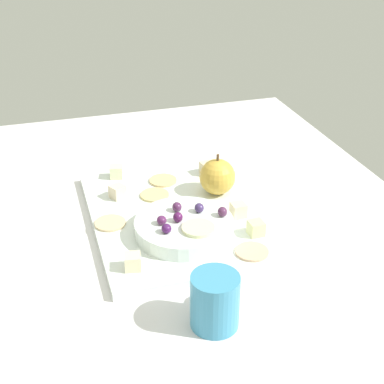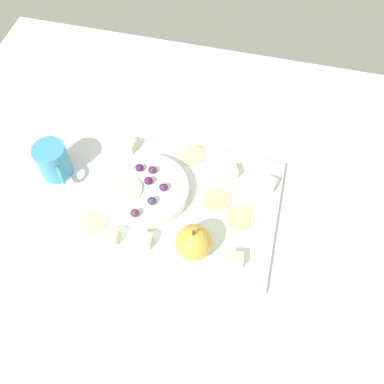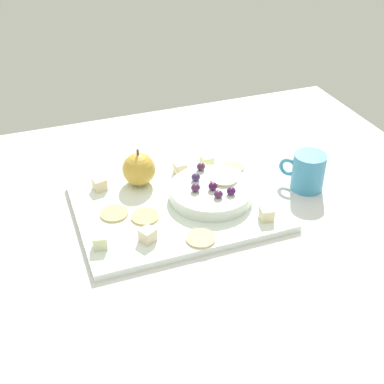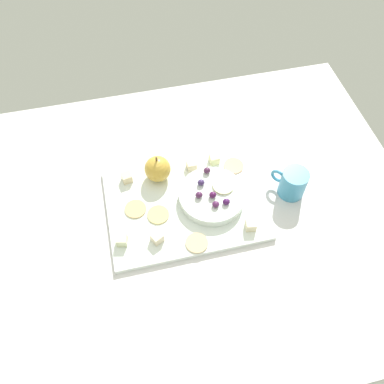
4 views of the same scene
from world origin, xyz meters
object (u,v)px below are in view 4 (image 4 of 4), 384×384
object	(u,v)px
cracker_0	(135,209)
grape_1	(207,170)
apple_whole	(158,169)
serving_dish	(212,196)
grape_4	(199,195)
cheese_cube_5	(251,225)
cup	(293,184)
grape_0	(201,183)
cracker_3	(197,243)
grape_2	(226,202)
platter	(184,204)
grape_3	(213,195)
apple_slice_0	(223,185)
grape_5	(216,204)
cheese_cube_2	(214,159)
cheese_cube_4	(122,240)
cheese_cube_1	(192,165)
cracker_2	(159,216)
cheese_cube_3	(157,238)
cheese_cube_0	(127,178)
cracker_1	(234,166)

from	to	relation	value
cracker_0	grape_1	size ratio (longest dim) A/B	3.03
apple_whole	cracker_0	bearing A→B (deg)	-130.49
serving_dish	grape_4	world-z (taller)	grape_4
cheese_cube_5	cup	bearing A→B (deg)	30.97
cracker_0	grape_0	bearing A→B (deg)	6.72
cracker_0	cracker_3	xyz separation A→B (cm)	(12.77, -12.59, 0.00)
cheese_cube_5	grape_2	size ratio (longest dim) A/B	1.39
apple_whole	grape_0	world-z (taller)	apple_whole
platter	grape_3	bearing A→B (deg)	-12.22
apple_slice_0	grape_5	bearing A→B (deg)	-122.87
serving_dish	apple_slice_0	world-z (taller)	apple_slice_0
serving_dish	apple_whole	distance (cm)	15.61
cheese_cube_2	grape_1	distance (cm)	6.21
grape_2	cheese_cube_4	bearing A→B (deg)	-172.29
cheese_cube_1	cheese_cube_2	xyz separation A→B (cm)	(6.37, 0.70, 0.00)
cheese_cube_1	cracker_0	xyz separation A→B (cm)	(-16.61, -9.48, -1.03)
apple_whole	grape_4	size ratio (longest dim) A/B	3.83
cracker_0	cup	world-z (taller)	cup
cup	grape_5	bearing A→B (deg)	-174.98
cheese_cube_4	grape_4	size ratio (longest dim) A/B	1.39
cracker_2	grape_4	world-z (taller)	grape_4
serving_dish	cheese_cube_4	xyz separation A→B (cm)	(-23.66, -7.26, -0.03)
serving_dish	cheese_cube_1	size ratio (longest dim) A/B	6.76
cracker_3	grape_3	world-z (taller)	grape_3
cheese_cube_1	cheese_cube_4	xyz separation A→B (cm)	(-20.94, -17.93, 0.00)
cracker_3	grape_5	xyz separation A→B (cm)	(6.49, 7.59, 3.08)
cheese_cube_5	apple_slice_0	bearing A→B (deg)	108.02
cheese_cube_3	grape_3	bearing A→B (deg)	25.75
grape_2	grape_4	xyz separation A→B (cm)	(-6.03, 3.40, 0.05)
cheese_cube_0	grape_2	distance (cm)	26.88
apple_whole	cheese_cube_1	bearing A→B (deg)	4.88
apple_whole	cracker_1	bearing A→B (deg)	-3.16
cheese_cube_5	cracker_0	xyz separation A→B (cm)	(-26.41, 11.35, -1.03)
cheese_cube_2	grape_4	size ratio (longest dim) A/B	1.39
cracker_0	serving_dish	bearing A→B (deg)	-3.52
cheese_cube_4	cup	bearing A→B (deg)	6.78
cracker_1	grape_1	size ratio (longest dim) A/B	3.03
platter	cracker_0	size ratio (longest dim) A/B	7.22
serving_dish	grape_1	bearing A→B (deg)	86.79
platter	cracker_3	bearing A→B (deg)	-87.93
platter	cracker_2	distance (cm)	7.63
serving_dish	cracker_0	world-z (taller)	serving_dish
cheese_cube_0	cheese_cube_2	size ratio (longest dim) A/B	1.00
cheese_cube_1	cheese_cube_3	size ratio (longest dim) A/B	1.00
serving_dish	cracker_1	xyz separation A→B (cm)	(8.43, 8.76, -1.07)
apple_whole	grape_0	distance (cm)	11.92
cracker_1	grape_1	world-z (taller)	grape_1
cheese_cube_2	cup	world-z (taller)	cup
cup	cracker_0	bearing A→B (deg)	175.47
grape_2	grape_3	xyz separation A→B (cm)	(-2.73, 2.64, 0.07)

